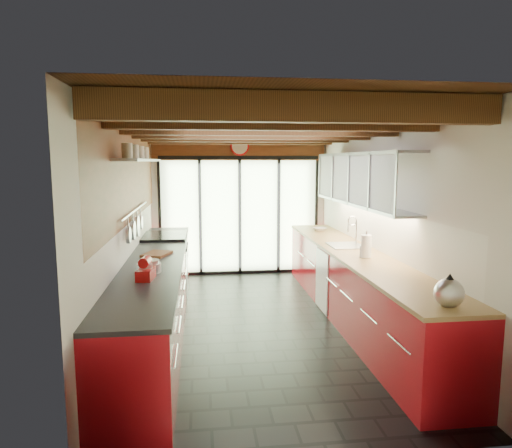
# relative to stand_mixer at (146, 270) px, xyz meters

# --- Properties ---
(ground) EXTENTS (5.50, 5.50, 0.00)m
(ground) POSITION_rel_stand_mixer_xyz_m (1.27, 1.09, -1.01)
(ground) COLOR black
(ground) RESTS_ON ground
(room_shell) EXTENTS (5.50, 5.50, 5.50)m
(room_shell) POSITION_rel_stand_mixer_xyz_m (1.27, 1.09, 0.64)
(room_shell) COLOR silver
(room_shell) RESTS_ON ground
(ceiling_beams) EXTENTS (3.14, 5.06, 4.90)m
(ceiling_beams) POSITION_rel_stand_mixer_xyz_m (1.27, 1.47, 1.45)
(ceiling_beams) COLOR #593316
(ceiling_beams) RESTS_ON ground
(glass_door) EXTENTS (2.95, 0.10, 2.90)m
(glass_door) POSITION_rel_stand_mixer_xyz_m (1.27, 3.78, 0.65)
(glass_door) COLOR #C6EAAD
(glass_door) RESTS_ON ground
(left_counter) EXTENTS (0.68, 5.00, 0.92)m
(left_counter) POSITION_rel_stand_mixer_xyz_m (-0.01, 1.09, -0.55)
(left_counter) COLOR #B2111B
(left_counter) RESTS_ON ground
(range_stove) EXTENTS (0.66, 0.90, 0.97)m
(range_stove) POSITION_rel_stand_mixer_xyz_m (-0.01, 2.54, -0.54)
(range_stove) COLOR silver
(range_stove) RESTS_ON ground
(right_counter) EXTENTS (0.68, 5.00, 0.92)m
(right_counter) POSITION_rel_stand_mixer_xyz_m (2.54, 1.09, -0.55)
(right_counter) COLOR #B2111B
(right_counter) RESTS_ON ground
(sink_assembly) EXTENTS (0.45, 0.52, 0.43)m
(sink_assembly) POSITION_rel_stand_mixer_xyz_m (2.56, 1.49, -0.05)
(sink_assembly) COLOR silver
(sink_assembly) RESTS_ON right_counter
(upper_cabinets_right) EXTENTS (0.34, 3.00, 3.00)m
(upper_cabinets_right) POSITION_rel_stand_mixer_xyz_m (2.70, 1.39, 0.84)
(upper_cabinets_right) COLOR silver
(upper_cabinets_right) RESTS_ON ground
(left_wall_fixtures) EXTENTS (0.28, 2.60, 0.96)m
(left_wall_fixtures) POSITION_rel_stand_mixer_xyz_m (-0.20, 1.23, 0.87)
(left_wall_fixtures) COLOR silver
(left_wall_fixtures) RESTS_ON ground
(stand_mixer) EXTENTS (0.18, 0.28, 0.24)m
(stand_mixer) POSITION_rel_stand_mixer_xyz_m (0.00, 0.00, 0.00)
(stand_mixer) COLOR #BB0E0F
(stand_mixer) RESTS_ON left_counter
(pot_large) EXTENTS (0.23, 0.23, 0.14)m
(pot_large) POSITION_rel_stand_mixer_xyz_m (-0.00, 0.28, -0.02)
(pot_large) COLOR silver
(pot_large) RESTS_ON left_counter
(pot_small) EXTENTS (0.34, 0.34, 0.10)m
(pot_small) POSITION_rel_stand_mixer_xyz_m (-0.00, 0.29, -0.04)
(pot_small) COLOR silver
(pot_small) RESTS_ON left_counter
(cutting_board) EXTENTS (0.39, 0.45, 0.03)m
(cutting_board) POSITION_rel_stand_mixer_xyz_m (-0.00, 1.17, -0.08)
(cutting_board) COLOR brown
(cutting_board) RESTS_ON left_counter
(kettle) EXTENTS (0.26, 0.31, 0.28)m
(kettle) POSITION_rel_stand_mixer_xyz_m (2.54, -1.16, 0.03)
(kettle) COLOR silver
(kettle) RESTS_ON right_counter
(paper_towel) EXTENTS (0.14, 0.14, 0.33)m
(paper_towel) POSITION_rel_stand_mixer_xyz_m (2.54, 0.71, 0.05)
(paper_towel) COLOR white
(paper_towel) RESTS_ON right_counter
(soap_bottle) EXTENTS (0.12, 0.12, 0.20)m
(soap_bottle) POSITION_rel_stand_mixer_xyz_m (2.54, 0.74, 0.01)
(soap_bottle) COLOR silver
(soap_bottle) RESTS_ON right_counter
(bowl) EXTENTS (0.28, 0.28, 0.06)m
(bowl) POSITION_rel_stand_mixer_xyz_m (2.54, 2.89, -0.06)
(bowl) COLOR silver
(bowl) RESTS_ON right_counter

